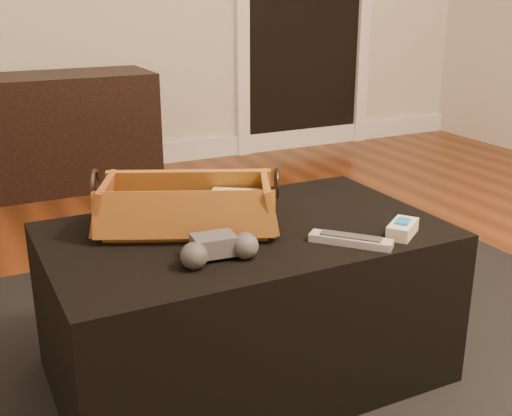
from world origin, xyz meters
name	(u,v)px	position (x,y,z in m)	size (l,w,h in m)	color
baseboard	(112,159)	(0.00, 2.73, 0.06)	(5.00, 0.04, 0.12)	white
media_cabinet	(5,137)	(-0.59, 2.51, 0.30)	(1.52, 0.45, 0.60)	black
area_rug	(254,382)	(-0.22, 0.40, 0.01)	(2.60, 2.00, 0.01)	black
ottoman	(246,303)	(-0.22, 0.45, 0.22)	(1.00, 0.60, 0.42)	black
tv_remote	(178,221)	(-0.38, 0.51, 0.46)	(0.24, 0.05, 0.03)	black
cloth_bundle	(235,205)	(-0.23, 0.50, 0.48)	(0.13, 0.09, 0.07)	#C8A98B
wicker_basket	(187,209)	(-0.35, 0.51, 0.49)	(0.51, 0.40, 0.16)	brown
game_controller	(218,248)	(-0.37, 0.29, 0.46)	(0.19, 0.10, 0.06)	#3F4043
silver_remote	(351,240)	(-0.04, 0.24, 0.44)	(0.17, 0.18, 0.02)	#B2B4BB
cream_gadget	(402,229)	(0.11, 0.23, 0.45)	(0.12, 0.11, 0.04)	beige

